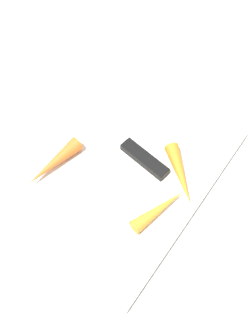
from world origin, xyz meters
TOP-DOWN VIEW (x-y plane):
  - ground_plane at (0.00, 0.00)m, footprint 1.40×1.40m
  - cutting_board at (0.00, 0.00)m, footprint 0.36×0.26m
  - knife at (-0.03, 0.00)m, footprint 0.05×0.20m
  - carrot_longest at (-0.04, 0.08)m, footprint 0.09×0.10m
  - carrot_shortest at (0.03, 0.09)m, footprint 0.10×0.05m
  - carrot_medium at (0.07, -0.10)m, footprint 0.11×0.04m

SIDE VIEW (x-z plane):
  - ground_plane at x=0.00m, z-range 0.00..0.00m
  - cutting_board at x=0.00m, z-range 0.00..0.01m
  - knife at x=-0.03m, z-range 0.01..0.02m
  - carrot_shortest at x=0.03m, z-range 0.01..0.03m
  - carrot_longest at x=-0.04m, z-range 0.01..0.04m
  - carrot_medium at x=0.07m, z-range 0.01..0.04m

